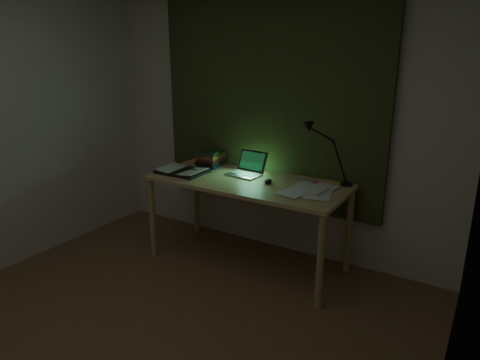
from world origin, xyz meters
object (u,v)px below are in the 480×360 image
object	(u,v)px
desk	(247,222)
open_textbook	(182,171)
loose_papers	(311,190)
laptop	(243,164)
desk_lamp	(349,155)
book_stack	(210,158)

from	to	relation	value
desk	open_textbook	size ratio (longest dim) A/B	3.99
loose_papers	open_textbook	bearing A→B (deg)	-173.93
laptop	open_textbook	size ratio (longest dim) A/B	0.76
laptop	desk_lamp	xyz separation A→B (m)	(0.88, 0.19, 0.15)
desk	open_textbook	world-z (taller)	open_textbook
laptop	book_stack	size ratio (longest dim) A/B	1.38
desk	laptop	bearing A→B (deg)	133.57
laptop	loose_papers	world-z (taller)	laptop
desk_lamp	desk	bearing A→B (deg)	-163.63
desk	open_textbook	xyz separation A→B (m)	(-0.63, -0.11, 0.41)
laptop	open_textbook	world-z (taller)	laptop
laptop	book_stack	distance (m)	0.45
desk	desk_lamp	size ratio (longest dim) A/B	3.36
desk_lamp	book_stack	bearing A→B (deg)	179.07
open_textbook	loose_papers	bearing A→B (deg)	5.69
desk	book_stack	xyz separation A→B (m)	(-0.54, 0.21, 0.47)
open_textbook	loose_papers	world-z (taller)	open_textbook
laptop	desk_lamp	bearing A→B (deg)	17.96
desk	open_textbook	bearing A→B (deg)	-170.04
desk	book_stack	world-z (taller)	book_stack
open_textbook	desk_lamp	world-z (taller)	desk_lamp
book_stack	desk	bearing A→B (deg)	-21.35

